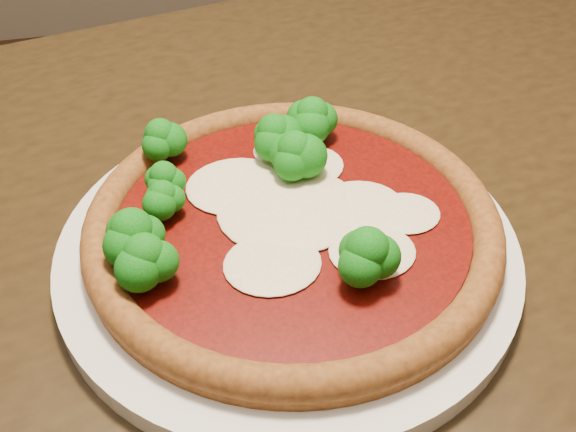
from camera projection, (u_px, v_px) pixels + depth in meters
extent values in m
cube|color=black|center=(286.00, 208.00, 0.57)|extent=(1.45, 1.06, 0.04)
cylinder|color=black|center=(488.00, 162.00, 1.24)|extent=(0.06, 0.06, 0.71)
cylinder|color=silver|center=(288.00, 246.00, 0.49)|extent=(0.35, 0.35, 0.02)
cylinder|color=brown|center=(293.00, 227.00, 0.48)|extent=(0.31, 0.31, 0.01)
torus|color=brown|center=(293.00, 220.00, 0.48)|extent=(0.31, 0.31, 0.02)
cylinder|color=#5F0904|center=(293.00, 219.00, 0.48)|extent=(0.26, 0.26, 0.00)
ellipsoid|color=#F8E7C5|center=(272.00, 263.00, 0.44)|extent=(0.07, 0.06, 0.01)
ellipsoid|color=#F8E7C5|center=(372.00, 251.00, 0.45)|extent=(0.06, 0.06, 0.00)
ellipsoid|color=#F8E7C5|center=(359.00, 207.00, 0.48)|extent=(0.07, 0.06, 0.01)
ellipsoid|color=#F8E7C5|center=(236.00, 185.00, 0.50)|extent=(0.08, 0.07, 0.01)
ellipsoid|color=#F8E7C5|center=(406.00, 213.00, 0.48)|extent=(0.05, 0.05, 0.00)
ellipsoid|color=#F8E7C5|center=(290.00, 209.00, 0.48)|extent=(0.11, 0.10, 0.01)
ellipsoid|color=#F8E7C5|center=(304.00, 165.00, 0.52)|extent=(0.07, 0.06, 0.01)
ellipsoid|color=#F8E7C5|center=(285.00, 150.00, 0.54)|extent=(0.05, 0.05, 0.00)
ellipsoid|color=#168C17|center=(161.00, 136.00, 0.52)|extent=(0.04, 0.04, 0.04)
ellipsoid|color=#168C17|center=(132.00, 232.00, 0.43)|extent=(0.05, 0.05, 0.04)
ellipsoid|color=#168C17|center=(164.00, 177.00, 0.48)|extent=(0.04, 0.04, 0.03)
ellipsoid|color=#168C17|center=(367.00, 252.00, 0.41)|extent=(0.05, 0.05, 0.04)
ellipsoid|color=#168C17|center=(274.00, 133.00, 0.52)|extent=(0.05, 0.05, 0.04)
ellipsoid|color=#168C17|center=(145.00, 256.00, 0.41)|extent=(0.05, 0.05, 0.04)
ellipsoid|color=#168C17|center=(163.00, 196.00, 0.47)|extent=(0.04, 0.04, 0.03)
ellipsoid|color=#168C17|center=(312.00, 116.00, 0.54)|extent=(0.05, 0.05, 0.04)
ellipsoid|color=#168C17|center=(295.00, 152.00, 0.50)|extent=(0.05, 0.05, 0.04)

